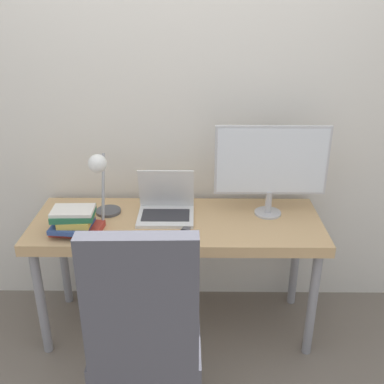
{
  "coord_description": "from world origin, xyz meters",
  "views": [
    {
      "loc": [
        0.1,
        -1.87,
        1.84
      ],
      "look_at": [
        0.08,
        0.25,
        0.89
      ],
      "focal_mm": 42.0,
      "sensor_mm": 36.0,
      "label": 1
    }
  ],
  "objects_px": {
    "monitor": "(271,164)",
    "book_stack": "(75,221)",
    "game_controller": "(76,232)",
    "laptop": "(166,207)",
    "desk_lamp": "(101,178)",
    "office_chair": "(145,330)"
  },
  "relations": [
    {
      "from": "monitor",
      "to": "game_controller",
      "type": "xyz_separation_m",
      "value": [
        -1.01,
        -0.26,
        -0.28
      ]
    },
    {
      "from": "desk_lamp",
      "to": "monitor",
      "type": "bearing_deg",
      "value": 6.77
    },
    {
      "from": "laptop",
      "to": "office_chair",
      "type": "relative_size",
      "value": 0.28
    },
    {
      "from": "monitor",
      "to": "game_controller",
      "type": "bearing_deg",
      "value": -165.72
    },
    {
      "from": "desk_lamp",
      "to": "game_controller",
      "type": "height_order",
      "value": "desk_lamp"
    },
    {
      "from": "monitor",
      "to": "laptop",
      "type": "bearing_deg",
      "value": -176.84
    },
    {
      "from": "laptop",
      "to": "game_controller",
      "type": "relative_size",
      "value": 1.99
    },
    {
      "from": "office_chair",
      "to": "desk_lamp",
      "type": "bearing_deg",
      "value": 111.97
    },
    {
      "from": "book_stack",
      "to": "laptop",
      "type": "bearing_deg",
      "value": 22.45
    },
    {
      "from": "monitor",
      "to": "book_stack",
      "type": "height_order",
      "value": "monitor"
    },
    {
      "from": "laptop",
      "to": "monitor",
      "type": "relative_size",
      "value": 0.5
    },
    {
      "from": "game_controller",
      "to": "laptop",
      "type": "bearing_deg",
      "value": 26.97
    },
    {
      "from": "book_stack",
      "to": "game_controller",
      "type": "xyz_separation_m",
      "value": [
        0.01,
        -0.04,
        -0.04
      ]
    },
    {
      "from": "desk_lamp",
      "to": "book_stack",
      "type": "distance_m",
      "value": 0.25
    },
    {
      "from": "laptop",
      "to": "desk_lamp",
      "type": "relative_size",
      "value": 0.77
    },
    {
      "from": "laptop",
      "to": "office_chair",
      "type": "height_order",
      "value": "office_chair"
    },
    {
      "from": "monitor",
      "to": "game_controller",
      "type": "distance_m",
      "value": 1.07
    },
    {
      "from": "laptop",
      "to": "book_stack",
      "type": "distance_m",
      "value": 0.49
    },
    {
      "from": "laptop",
      "to": "game_controller",
      "type": "distance_m",
      "value": 0.5
    },
    {
      "from": "laptop",
      "to": "office_chair",
      "type": "xyz_separation_m",
      "value": [
        -0.04,
        -0.79,
        -0.17
      ]
    },
    {
      "from": "monitor",
      "to": "book_stack",
      "type": "distance_m",
      "value": 1.07
    },
    {
      "from": "book_stack",
      "to": "desk_lamp",
      "type": "bearing_deg",
      "value": 41.58
    }
  ]
}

